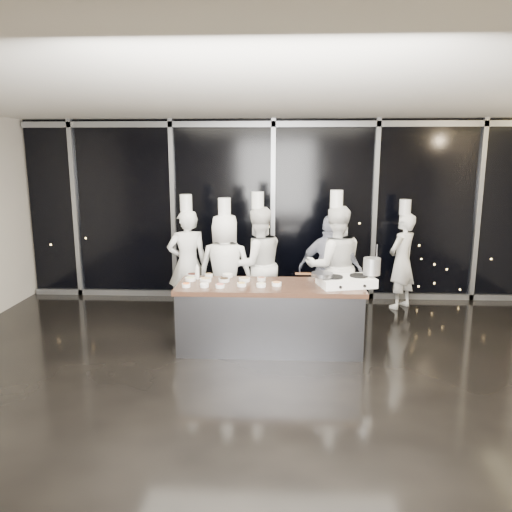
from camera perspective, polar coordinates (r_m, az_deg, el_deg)
The scene contains 15 objects.
ground at distance 6.08m, azimuth 1.35°, elevation -13.68°, with size 9.00×9.00×0.00m, color black.
room_shell at distance 5.51m, azimuth 3.31°, elevation 7.94°, with size 9.02×7.02×3.21m.
window_wall at distance 8.98m, azimuth 1.95°, elevation 5.21°, with size 8.90×0.11×3.20m.
demo_counter at distance 6.75m, azimuth 1.56°, elevation -6.92°, with size 2.46×0.86×0.90m.
stove at distance 6.63m, azimuth 10.27°, elevation -2.84°, with size 0.78×0.59×0.14m.
frying_pan at distance 6.50m, azimuth 7.50°, elevation -2.12°, with size 0.51×0.34×0.05m.
stock_pot at distance 6.70m, azimuth 13.10°, elevation -1.15°, with size 0.22×0.22×0.22m, color #AAAAAD.
prep_bowls at distance 6.74m, azimuth -3.79°, elevation -2.77°, with size 1.33×0.71×0.05m.
squeeze_bottle at distance 6.92m, azimuth -6.75°, elevation -1.78°, with size 0.06×0.06×0.22m.
chef_far_left at distance 8.01m, azimuth -7.82°, elevation -0.76°, with size 0.73×0.58×1.98m.
chef_left at distance 7.64m, azimuth -3.54°, elevation -1.45°, with size 0.88×0.61×1.95m.
chef_center at distance 7.78m, azimuth 0.19°, elevation -0.92°, with size 1.07×0.97×2.03m.
guest at distance 7.68m, azimuth 8.47°, elevation -1.67°, with size 1.08×0.73×1.70m.
chef_right at distance 7.66m, azimuth 8.95°, elevation -1.10°, with size 0.97×0.80×2.07m.
chef_side at distance 8.79m, azimuth 16.35°, elevation -0.42°, with size 0.70×0.69×1.86m.
Camera 1 is at (0.12, -5.50, 2.59)m, focal length 35.00 mm.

